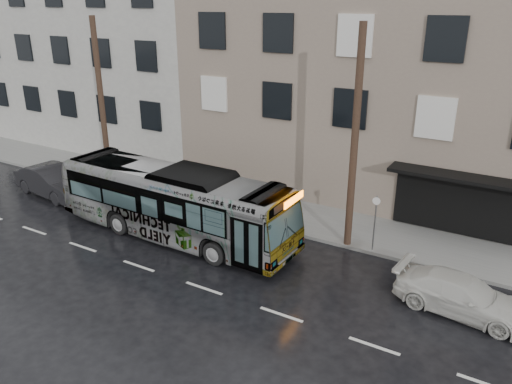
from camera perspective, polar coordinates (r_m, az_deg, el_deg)
ground at (r=22.13m, az=-8.83°, el=-5.62°), size 120.00×120.00×0.00m
sidewalk at (r=25.69m, az=-1.97°, el=-1.29°), size 90.00×3.60×0.15m
building_taupe at (r=29.19m, az=15.01°, el=11.82°), size 20.00×12.00×11.00m
building_grey at (r=42.58m, az=-16.66°, el=17.77°), size 26.00×15.00×16.00m
utility_pole_front at (r=20.13m, az=11.21°, el=5.70°), size 0.30×0.30×9.00m
utility_pole_rear at (r=27.92m, az=-17.21°, el=9.42°), size 0.30×0.30×9.00m
sign_post at (r=20.92m, az=13.41°, el=-3.51°), size 0.06×0.06×2.40m
bus at (r=22.05m, az=-9.39°, el=-1.18°), size 11.59×2.97×3.21m
white_sedan at (r=18.34m, az=22.43°, el=-10.85°), size 4.58×2.25×1.28m
dark_sedan at (r=28.79m, az=-22.23°, el=1.15°), size 5.06×2.25×1.61m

